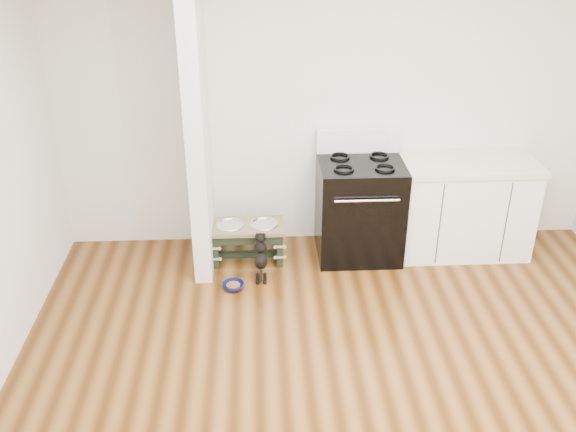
% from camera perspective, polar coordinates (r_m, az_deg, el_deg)
% --- Properties ---
extents(ground, '(5.00, 5.00, 0.00)m').
position_cam_1_polar(ground, '(4.44, 7.04, -17.65)').
color(ground, '#3F230B').
rests_on(ground, ground).
extents(room_shell, '(5.00, 5.00, 5.00)m').
position_cam_1_polar(room_shell, '(3.49, 8.55, 1.51)').
color(room_shell, silver).
rests_on(room_shell, ground).
extents(partition_wall, '(0.15, 0.80, 2.70)m').
position_cam_1_polar(partition_wall, '(5.49, -8.06, 8.29)').
color(partition_wall, silver).
rests_on(partition_wall, ground).
extents(oven_range, '(0.76, 0.69, 1.14)m').
position_cam_1_polar(oven_range, '(5.94, 6.36, 0.76)').
color(oven_range, black).
rests_on(oven_range, ground).
extents(cabinet_run, '(1.24, 0.64, 0.91)m').
position_cam_1_polar(cabinet_run, '(6.19, 15.32, 0.81)').
color(cabinet_run, white).
rests_on(cabinet_run, ground).
extents(dog_feeder, '(0.67, 0.36, 0.38)m').
position_cam_1_polar(dog_feeder, '(5.89, -3.63, -1.72)').
color(dog_feeder, black).
rests_on(dog_feeder, ground).
extents(puppy, '(0.12, 0.34, 0.41)m').
position_cam_1_polar(puppy, '(5.65, -2.43, -3.54)').
color(puppy, black).
rests_on(puppy, ground).
extents(floor_bowl, '(0.24, 0.24, 0.06)m').
position_cam_1_polar(floor_bowl, '(5.60, -4.89, -6.22)').
color(floor_bowl, '#0B1253').
rests_on(floor_bowl, ground).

